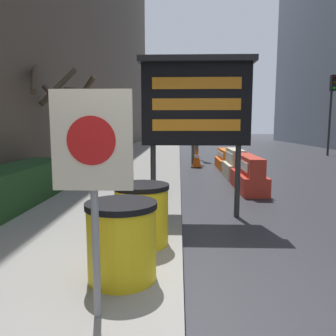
% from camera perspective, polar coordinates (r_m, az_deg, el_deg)
% --- Properties ---
extents(ground_plane, '(120.00, 120.00, 0.00)m').
position_cam_1_polar(ground_plane, '(3.31, 2.74, -23.54)').
color(ground_plane, '#2D2D33').
extents(bare_tree, '(1.87, 2.19, 3.43)m').
position_cam_1_polar(bare_tree, '(9.40, -17.24, 7.99)').
color(bare_tree, '#4C3D2D').
rests_on(bare_tree, sidewalk_left).
extents(barrel_drum_foreground, '(0.72, 0.72, 0.80)m').
position_cam_1_polar(barrel_drum_foreground, '(3.41, -8.05, -12.39)').
color(barrel_drum_foreground, yellow).
rests_on(barrel_drum_foreground, sidewalk_left).
extents(barrel_drum_middle, '(0.72, 0.72, 0.80)m').
position_cam_1_polar(barrel_drum_middle, '(4.33, -4.61, -8.01)').
color(barrel_drum_middle, yellow).
rests_on(barrel_drum_middle, sidewalk_left).
extents(warning_sign, '(0.62, 0.08, 1.82)m').
position_cam_1_polar(warning_sign, '(2.57, -12.99, 1.37)').
color(warning_sign, gray).
rests_on(warning_sign, sidewalk_left).
extents(message_board, '(2.07, 0.36, 2.90)m').
position_cam_1_polar(message_board, '(6.02, 4.91, 11.14)').
color(message_board, '#28282B').
rests_on(message_board, ground_plane).
extents(jersey_barrier_red_striped, '(0.63, 2.00, 0.91)m').
position_cam_1_polar(jersey_barrier_red_striped, '(8.83, 13.87, -1.23)').
color(jersey_barrier_red_striped, red).
rests_on(jersey_barrier_red_striped, ground_plane).
extents(jersey_barrier_cream, '(0.64, 1.64, 0.93)m').
position_cam_1_polar(jersey_barrier_cream, '(10.88, 11.58, 0.50)').
color(jersey_barrier_cream, beige).
rests_on(jersey_barrier_cream, ground_plane).
extents(jersey_barrier_orange_far, '(0.60, 2.04, 0.75)m').
position_cam_1_polar(jersey_barrier_orange_far, '(13.14, 9.91, 1.38)').
color(jersey_barrier_orange_far, orange).
rests_on(jersey_barrier_orange_far, ground_plane).
extents(traffic_cone_near, '(0.45, 0.45, 0.80)m').
position_cam_1_polar(traffic_cone_near, '(13.19, 5.03, 1.75)').
color(traffic_cone_near, black).
rests_on(traffic_cone_near, ground_plane).
extents(traffic_light_near_curb, '(0.28, 0.44, 4.30)m').
position_cam_1_polar(traffic_light_near_curb, '(16.65, 5.08, 12.28)').
color(traffic_light_near_curb, '#2D2D30').
rests_on(traffic_light_near_curb, ground_plane).
extents(traffic_light_far_side, '(0.28, 0.44, 4.39)m').
position_cam_1_polar(traffic_light_far_side, '(20.36, 26.64, 10.82)').
color(traffic_light_far_side, '#2D2D30').
rests_on(traffic_light_far_side, ground_plane).
extents(pedestrian_worker, '(0.53, 0.50, 1.76)m').
position_cam_1_polar(pedestrian_worker, '(14.22, 4.73, 4.79)').
color(pedestrian_worker, '#514C42').
rests_on(pedestrian_worker, ground_plane).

